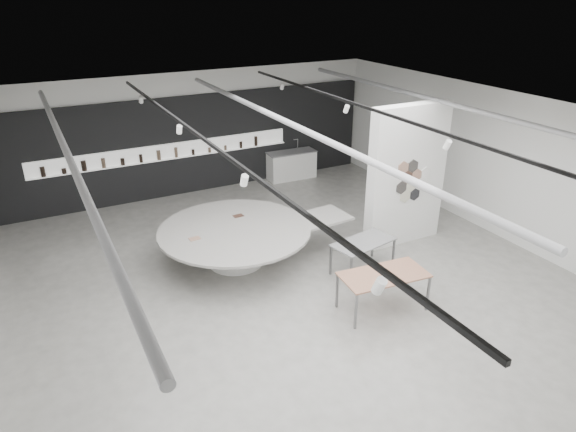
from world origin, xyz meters
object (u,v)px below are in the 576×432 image
kitchen_counter (292,165)px  sample_table_wood (384,277)px  partition_column (407,176)px  sample_table_stone (363,244)px  display_island (238,240)px

kitchen_counter → sample_table_wood: bearing=-102.6°
partition_column → kitchen_counter: bearing=93.3°
partition_column → sample_table_stone: 2.28m
sample_table_wood → kitchen_counter: kitchen_counter is taller
kitchen_counter → display_island: bearing=-128.1°
sample_table_wood → display_island: bearing=120.3°
partition_column → sample_table_stone: (-1.82, -0.82, -1.10)m
partition_column → display_island: (-4.23, 0.89, -1.20)m
kitchen_counter → sample_table_stone: bearing=-101.3°
display_island → sample_table_stone: bearing=-39.6°
display_island → kitchen_counter: size_ratio=2.81×
partition_column → sample_table_stone: bearing=-155.6°
partition_column → display_island: 4.49m
display_island → kitchen_counter: (3.91, 4.65, -0.12)m
display_island → partition_column: bearing=-16.0°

